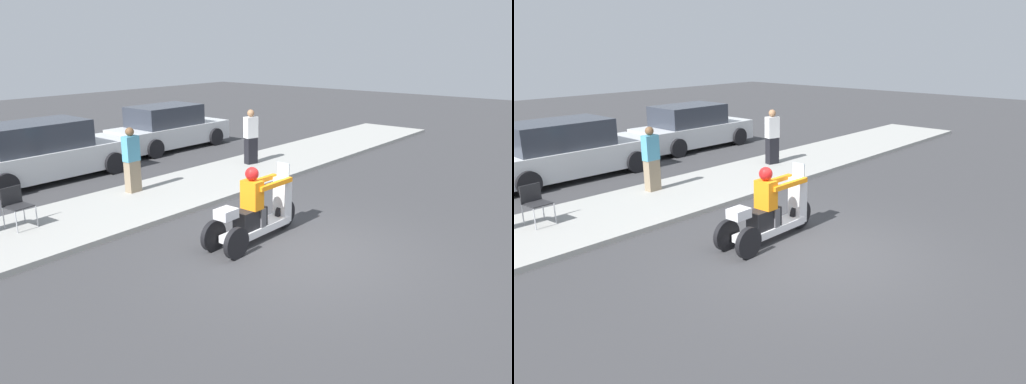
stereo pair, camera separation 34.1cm
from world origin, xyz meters
The scene contains 8 objects.
ground_plane centered at (0.00, 0.00, 0.00)m, with size 60.00×60.00×0.00m, color #38383A.
sidewalk_strip centered at (0.00, 4.60, 0.06)m, with size 28.00×2.80×0.12m.
motorcycle_trike centered at (-0.07, 1.07, 0.54)m, with size 2.43×0.66×1.49m.
spectator_end_of_line centered at (0.25, 5.30, 0.90)m, with size 0.39×0.25×1.62m.
spectator_far_back centered at (4.45, 4.97, 0.92)m, with size 0.44×0.32×1.66m.
folding_chair_set_back centered at (-2.79, 5.07, 0.62)m, with size 0.51×0.51×0.82m.
parked_car_lot_center centered at (4.76, 9.12, 0.74)m, with size 4.45×1.96×1.57m.
parked_car_lot_far centered at (-0.36, 8.47, 0.77)m, with size 4.87×2.01×1.65m.
Camera 2 is at (-6.87, -4.93, 3.70)m, focal length 35.00 mm.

